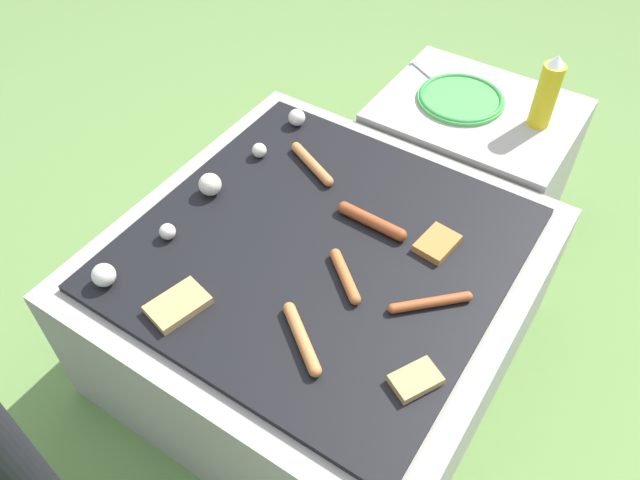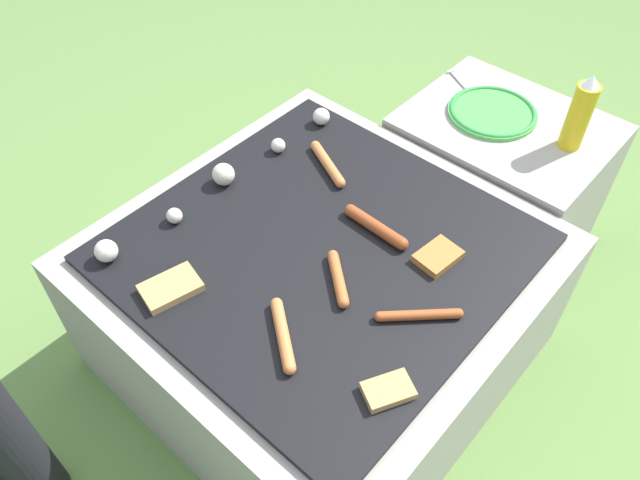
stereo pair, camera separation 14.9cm
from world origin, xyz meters
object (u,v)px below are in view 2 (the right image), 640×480
at_px(sausage_front_center, 419,315).
at_px(condiment_bottle, 580,114).
at_px(fork_utensil, 461,84).
at_px(plate_colorful, 492,112).

relative_size(sausage_front_center, condiment_bottle, 0.65).
relative_size(condiment_bottle, fork_utensil, 1.38).
distance_m(sausage_front_center, plate_colorful, 0.80).
height_order(sausage_front_center, condiment_bottle, condiment_bottle).
bearing_deg(fork_utensil, plate_colorful, -114.92).
height_order(condiment_bottle, fork_utensil, condiment_bottle).
bearing_deg(fork_utensil, sausage_front_center, -152.80).
distance_m(plate_colorful, fork_utensil, 0.17).
bearing_deg(sausage_front_center, fork_utensil, 27.20).
bearing_deg(sausage_front_center, plate_colorful, 19.69).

